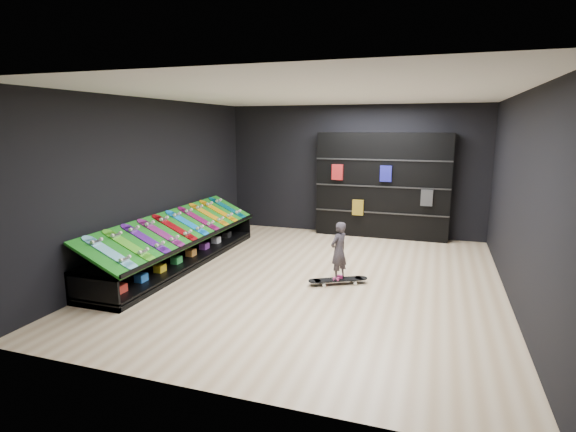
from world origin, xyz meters
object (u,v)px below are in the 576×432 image
(back_shelving, at_px, (382,186))
(display_rack, at_px, (180,251))
(floor_skateboard, at_px, (338,282))
(child, at_px, (338,262))

(back_shelving, bearing_deg, display_rack, -134.43)
(display_rack, distance_m, floor_skateboard, 3.03)
(display_rack, xyz_separation_m, floor_skateboard, (3.02, -0.14, -0.21))
(display_rack, bearing_deg, child, -2.73)
(child, bearing_deg, floor_skateboard, 180.00)
(back_shelving, xyz_separation_m, child, (-0.23, -3.46, -0.82))
(floor_skateboard, xyz_separation_m, child, (0.00, 0.00, 0.33))
(back_shelving, bearing_deg, floor_skateboard, -93.88)
(display_rack, height_order, floor_skateboard, display_rack)
(back_shelving, relative_size, child, 5.24)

